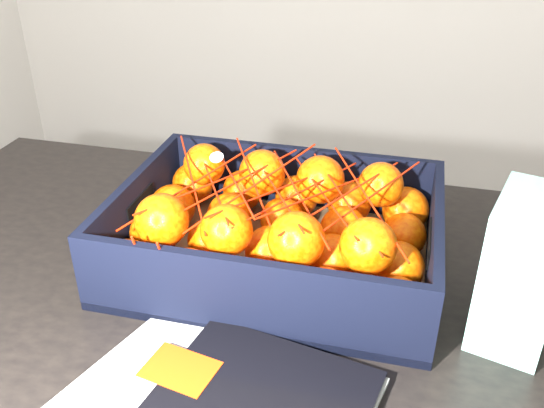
# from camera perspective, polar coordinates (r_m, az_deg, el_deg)

# --- Properties ---
(table) EXTENTS (1.20, 0.80, 0.75)m
(table) POSITION_cam_1_polar(r_m,az_deg,el_deg) (0.82, -2.51, -15.23)
(table) COLOR black
(table) RESTS_ON ground
(produce_crate) EXTENTS (0.42, 0.32, 0.11)m
(produce_crate) POSITION_cam_1_polar(r_m,az_deg,el_deg) (0.81, 0.52, -3.81)
(produce_crate) COLOR brown
(produce_crate) RESTS_ON table
(clementine_heap) EXTENTS (0.40, 0.30, 0.12)m
(clementine_heap) POSITION_cam_1_polar(r_m,az_deg,el_deg) (0.79, 0.49, -2.15)
(clementine_heap) COLOR #FC5305
(clementine_heap) RESTS_ON produce_crate
(mesh_net) EXTENTS (0.35, 0.28, 0.10)m
(mesh_net) POSITION_cam_1_polar(r_m,az_deg,el_deg) (0.76, -0.06, 1.10)
(mesh_net) COLOR #BC1E07
(mesh_net) RESTS_ON clementine_heap
(retail_carton) EXTENTS (0.11, 0.13, 0.18)m
(retail_carton) POSITION_cam_1_polar(r_m,az_deg,el_deg) (0.72, 23.01, -5.91)
(retail_carton) COLOR white
(retail_carton) RESTS_ON table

